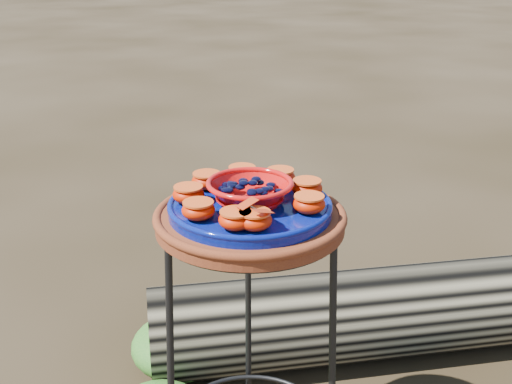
{
  "coord_description": "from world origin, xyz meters",
  "views": [
    {
      "loc": [
        -0.03,
        -1.27,
        1.29
      ],
      "look_at": [
        0.01,
        0.0,
        0.78
      ],
      "focal_mm": 45.0,
      "sensor_mm": 36.0,
      "label": 1
    }
  ],
  "objects_px": {
    "plant_stand": "(251,361)",
    "terracotta_saucer": "(250,220)",
    "cobalt_plate": "(250,208)",
    "red_bowl": "(250,193)",
    "driftwood_log": "(393,311)"
  },
  "relations": [
    {
      "from": "cobalt_plate",
      "to": "red_bowl",
      "type": "bearing_deg",
      "value": 0.0
    },
    {
      "from": "terracotta_saucer",
      "to": "cobalt_plate",
      "type": "bearing_deg",
      "value": 0.0
    },
    {
      "from": "terracotta_saucer",
      "to": "red_bowl",
      "type": "xyz_separation_m",
      "value": [
        0.0,
        0.0,
        0.06
      ]
    },
    {
      "from": "plant_stand",
      "to": "terracotta_saucer",
      "type": "xyz_separation_m",
      "value": [
        0.0,
        0.0,
        0.37
      ]
    },
    {
      "from": "cobalt_plate",
      "to": "red_bowl",
      "type": "distance_m",
      "value": 0.04
    },
    {
      "from": "red_bowl",
      "to": "cobalt_plate",
      "type": "bearing_deg",
      "value": 0.0
    },
    {
      "from": "plant_stand",
      "to": "cobalt_plate",
      "type": "xyz_separation_m",
      "value": [
        0.0,
        0.0,
        0.39
      ]
    },
    {
      "from": "red_bowl",
      "to": "terracotta_saucer",
      "type": "bearing_deg",
      "value": 0.0
    },
    {
      "from": "plant_stand",
      "to": "cobalt_plate",
      "type": "distance_m",
      "value": 0.39
    },
    {
      "from": "terracotta_saucer",
      "to": "cobalt_plate",
      "type": "xyz_separation_m",
      "value": [
        0.0,
        0.0,
        0.03
      ]
    },
    {
      "from": "plant_stand",
      "to": "driftwood_log",
      "type": "distance_m",
      "value": 0.74
    },
    {
      "from": "terracotta_saucer",
      "to": "cobalt_plate",
      "type": "relative_size",
      "value": 1.17
    },
    {
      "from": "plant_stand",
      "to": "terracotta_saucer",
      "type": "distance_m",
      "value": 0.37
    },
    {
      "from": "plant_stand",
      "to": "red_bowl",
      "type": "relative_size",
      "value": 3.98
    },
    {
      "from": "plant_stand",
      "to": "terracotta_saucer",
      "type": "relative_size",
      "value": 1.71
    }
  ]
}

